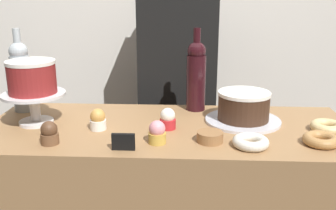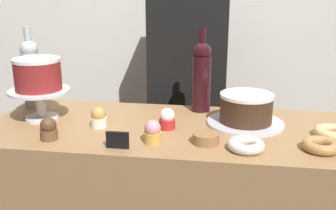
{
  "view_description": "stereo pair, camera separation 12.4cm",
  "coord_description": "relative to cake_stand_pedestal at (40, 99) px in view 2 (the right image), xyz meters",
  "views": [
    {
      "loc": [
        0.07,
        -1.27,
        1.4
      ],
      "look_at": [
        0.0,
        0.0,
        1.01
      ],
      "focal_mm": 40.84,
      "sensor_mm": 36.0,
      "label": 1
    },
    {
      "loc": [
        0.19,
        -1.26,
        1.4
      ],
      "look_at": [
        0.0,
        0.0,
        1.01
      ],
      "focal_mm": 40.84,
      "sensor_mm": 36.0,
      "label": 2
    }
  ],
  "objects": [
    {
      "name": "cupcake_strawberry",
      "position": [
        0.45,
        -0.16,
        -0.04
      ],
      "size": [
        0.06,
        0.06,
        0.07
      ],
      "color": "gold",
      "rests_on": "display_counter"
    },
    {
      "name": "donut_glazed",
      "position": [
        1.02,
        -0.02,
        -0.06
      ],
      "size": [
        0.11,
        0.11,
        0.03
      ],
      "color": "#E0C17F",
      "rests_on": "display_counter"
    },
    {
      "name": "donut_sugar",
      "position": [
        0.74,
        -0.18,
        -0.06
      ],
      "size": [
        0.11,
        0.11,
        0.03
      ],
      "color": "silver",
      "rests_on": "display_counter"
    },
    {
      "name": "cupcake_vanilla",
      "position": [
        0.48,
        -0.03,
        -0.04
      ],
      "size": [
        0.06,
        0.06,
        0.07
      ],
      "color": "red",
      "rests_on": "display_counter"
    },
    {
      "name": "donut_maple",
      "position": [
        0.96,
        -0.15,
        -0.06
      ],
      "size": [
        0.11,
        0.11,
        0.03
      ],
      "color": "#B27F47",
      "rests_on": "display_counter"
    },
    {
      "name": "wine_bottle_clear",
      "position": [
        -0.11,
        0.15,
        0.07
      ],
      "size": [
        0.08,
        0.08,
        0.33
      ],
      "color": "#B2BCC1",
      "rests_on": "display_counter"
    },
    {
      "name": "wine_bottle_dark_red",
      "position": [
        0.58,
        0.2,
        0.07
      ],
      "size": [
        0.08,
        0.08,
        0.33
      ],
      "color": "black",
      "rests_on": "display_counter"
    },
    {
      "name": "white_layer_cake",
      "position": [
        -0.0,
        -0.0,
        0.09
      ],
      "size": [
        0.17,
        0.17,
        0.12
      ],
      "color": "maroon",
      "rests_on": "cake_stand_pedestal"
    },
    {
      "name": "barista_figure",
      "position": [
        0.5,
        0.51,
        -0.17
      ],
      "size": [
        0.36,
        0.22,
        1.6
      ],
      "color": "black",
      "rests_on": "ground_plane"
    },
    {
      "name": "cupcake_chocolate",
      "position": [
        0.12,
        -0.18,
        -0.04
      ],
      "size": [
        0.06,
        0.06,
        0.07
      ],
      "color": "brown",
      "rests_on": "display_counter"
    },
    {
      "name": "cupcake_caramel",
      "position": [
        0.24,
        -0.05,
        -0.04
      ],
      "size": [
        0.06,
        0.06,
        0.07
      ],
      "color": "white",
      "rests_on": "display_counter"
    },
    {
      "name": "back_wall",
      "position": [
        0.48,
        0.83,
        0.29
      ],
      "size": [
        6.0,
        0.05,
        2.6
      ],
      "color": "silver",
      "rests_on": "ground_plane"
    },
    {
      "name": "price_sign_chalkboard",
      "position": [
        0.35,
        -0.22,
        -0.05
      ],
      "size": [
        0.07,
        0.01,
        0.05
      ],
      "color": "black",
      "rests_on": "display_counter"
    },
    {
      "name": "chocolate_round_cake",
      "position": [
        0.75,
        0.06,
        -0.02
      ],
      "size": [
        0.19,
        0.19,
        0.1
      ],
      "color": "#3D2619",
      "rests_on": "silver_serving_platter"
    },
    {
      "name": "silver_serving_platter",
      "position": [
        0.75,
        0.06,
        -0.07
      ],
      "size": [
        0.27,
        0.27,
        0.01
      ],
      "color": "silver",
      "rests_on": "display_counter"
    },
    {
      "name": "cake_stand_pedestal",
      "position": [
        0.0,
        0.0,
        0.0
      ],
      "size": [
        0.22,
        0.22,
        0.11
      ],
      "color": "silver",
      "rests_on": "display_counter"
    },
    {
      "name": "cookie_stack",
      "position": [
        0.62,
        -0.14,
        -0.06
      ],
      "size": [
        0.08,
        0.08,
        0.03
      ],
      "color": "olive",
      "rests_on": "display_counter"
    }
  ]
}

